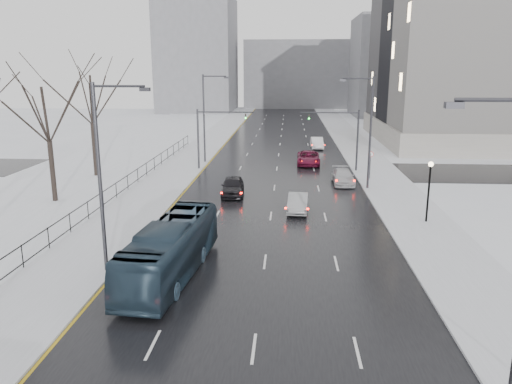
% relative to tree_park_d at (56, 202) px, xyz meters
% --- Properties ---
extents(road, '(16.00, 150.00, 0.04)m').
position_rel_tree_park_d_xyz_m(road, '(17.80, 26.00, 0.02)').
color(road, black).
rests_on(road, ground).
extents(cross_road, '(130.00, 10.00, 0.04)m').
position_rel_tree_park_d_xyz_m(cross_road, '(17.80, 14.00, 0.02)').
color(cross_road, black).
rests_on(cross_road, ground).
extents(sidewalk_left, '(5.00, 150.00, 0.16)m').
position_rel_tree_park_d_xyz_m(sidewalk_left, '(7.30, 26.00, 0.08)').
color(sidewalk_left, silver).
rests_on(sidewalk_left, ground).
extents(sidewalk_right, '(5.00, 150.00, 0.16)m').
position_rel_tree_park_d_xyz_m(sidewalk_right, '(28.30, 26.00, 0.08)').
color(sidewalk_right, silver).
rests_on(sidewalk_right, ground).
extents(park_strip, '(14.00, 150.00, 0.12)m').
position_rel_tree_park_d_xyz_m(park_strip, '(-2.20, 26.00, 0.06)').
color(park_strip, white).
rests_on(park_strip, ground).
extents(tree_park_d, '(8.75, 8.75, 12.50)m').
position_rel_tree_park_d_xyz_m(tree_park_d, '(0.00, 0.00, 0.00)').
color(tree_park_d, black).
rests_on(tree_park_d, ground).
extents(tree_park_e, '(9.45, 9.45, 13.50)m').
position_rel_tree_park_d_xyz_m(tree_park_e, '(-0.40, 10.00, 0.00)').
color(tree_park_e, black).
rests_on(tree_park_e, ground).
extents(iron_fence, '(0.06, 70.00, 1.30)m').
position_rel_tree_park_d_xyz_m(iron_fence, '(4.80, -4.00, 0.91)').
color(iron_fence, black).
rests_on(iron_fence, sidewalk_left).
extents(streetlight_r_mid, '(2.95, 0.25, 10.00)m').
position_rel_tree_park_d_xyz_m(streetlight_r_mid, '(25.97, 6.00, 5.62)').
color(streetlight_r_mid, '#2D2D33').
rests_on(streetlight_r_mid, ground).
extents(streetlight_l_near, '(2.95, 0.25, 10.00)m').
position_rel_tree_park_d_xyz_m(streetlight_l_near, '(9.63, -14.00, 5.62)').
color(streetlight_l_near, '#2D2D33').
rests_on(streetlight_l_near, ground).
extents(streetlight_l_far, '(2.95, 0.25, 10.00)m').
position_rel_tree_park_d_xyz_m(streetlight_l_far, '(9.63, 18.00, 5.62)').
color(streetlight_l_far, '#2D2D33').
rests_on(streetlight_l_far, ground).
extents(lamppost_r_mid, '(0.36, 0.36, 4.28)m').
position_rel_tree_park_d_xyz_m(lamppost_r_mid, '(28.80, -4.00, 2.94)').
color(lamppost_r_mid, black).
rests_on(lamppost_r_mid, sidewalk_right).
extents(mast_signal_right, '(6.10, 0.33, 6.50)m').
position_rel_tree_park_d_xyz_m(mast_signal_right, '(25.13, 14.00, 4.11)').
color(mast_signal_right, '#2D2D33').
rests_on(mast_signal_right, ground).
extents(mast_signal_left, '(6.10, 0.33, 6.50)m').
position_rel_tree_park_d_xyz_m(mast_signal_left, '(10.47, 14.00, 4.11)').
color(mast_signal_left, '#2D2D33').
rests_on(mast_signal_left, ground).
extents(no_uturn_sign, '(0.60, 0.06, 2.70)m').
position_rel_tree_park_d_xyz_m(no_uturn_sign, '(27.00, 10.00, 2.30)').
color(no_uturn_sign, '#2D2D33').
rests_on(no_uturn_sign, sidewalk_right).
extents(bldg_far_right, '(24.00, 20.00, 22.00)m').
position_rel_tree_park_d_xyz_m(bldg_far_right, '(45.80, 81.00, 11.00)').
color(bldg_far_right, slate).
rests_on(bldg_far_right, ground).
extents(bldg_far_left, '(18.00, 22.00, 28.00)m').
position_rel_tree_park_d_xyz_m(bldg_far_left, '(-4.20, 91.00, 14.00)').
color(bldg_far_left, slate).
rests_on(bldg_far_left, ground).
extents(bldg_far_center, '(30.00, 18.00, 18.00)m').
position_rel_tree_park_d_xyz_m(bldg_far_center, '(21.80, 106.00, 9.00)').
color(bldg_far_center, slate).
rests_on(bldg_far_center, ground).
extents(bus, '(3.42, 10.64, 2.91)m').
position_rel_tree_park_d_xyz_m(bus, '(13.00, -14.24, 1.50)').
color(bus, '#233645').
rests_on(bus, road).
extents(sedan_center_near, '(2.18, 4.79, 1.60)m').
position_rel_tree_park_d_xyz_m(sedan_center_near, '(14.30, 3.01, 0.84)').
color(sedan_center_near, black).
rests_on(sedan_center_near, road).
extents(sedan_right_near, '(1.76, 4.34, 1.40)m').
position_rel_tree_park_d_xyz_m(sedan_right_near, '(19.82, -1.55, 0.74)').
color(sedan_right_near, gray).
rests_on(sedan_right_near, road).
extents(sedan_right_cross, '(2.63, 5.51, 1.52)m').
position_rel_tree_park_d_xyz_m(sedan_right_cross, '(21.30, 17.58, 0.80)').
color(sedan_right_cross, maroon).
rests_on(sedan_right_cross, road).
extents(sedan_right_far, '(2.00, 4.78, 1.38)m').
position_rel_tree_park_d_xyz_m(sedan_right_far, '(24.19, 8.02, 0.73)').
color(sedan_right_far, '#B8B7BB').
rests_on(sedan_right_far, road).
extents(sedan_right_distant, '(1.71, 4.57, 1.49)m').
position_rel_tree_park_d_xyz_m(sedan_right_distant, '(22.88, 29.51, 0.79)').
color(sedan_right_distant, silver).
rests_on(sedan_right_distant, road).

